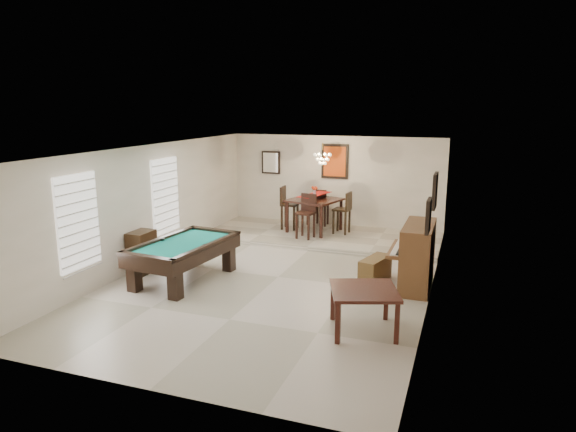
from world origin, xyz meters
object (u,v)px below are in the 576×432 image
Objects in this scene: apothecary_chest at (142,252)px; dining_table at (314,213)px; dining_chair_north at (321,207)px; chandelier at (323,155)px; square_table at (363,310)px; piano_bench at (375,269)px; dining_chair_west at (290,208)px; dining_chair_south at (306,216)px; pool_table at (184,262)px; flower_vase at (315,190)px; dining_chair_east at (342,213)px; upright_piano at (410,255)px.

apothecary_chest is 4.85m from dining_table.
dining_chair_north is 1.72× the size of chandelier.
square_table is at bearing -14.48° from apothecary_chest.
dining_table is at bearing 114.09° from square_table.
piano_bench is 0.75× the size of dining_chair_west.
dining_table reaches higher than piano_bench.
chandelier reaches higher than piano_bench.
square_table is at bearing -54.50° from dining_chair_south.
dining_chair_north is at bearing 80.59° from pool_table.
apothecary_chest is 4.91m from flower_vase.
dining_chair_west is (-0.71, 0.80, 0.02)m from dining_chair_south.
dining_chair_south is at bearing -37.46° from dining_chair_east.
square_table is 1.15× the size of piano_bench.
apothecary_chest is 0.73× the size of dining_table.
dining_chair_east is 1.84× the size of chandelier.
dining_chair_east is (3.23, 4.18, 0.23)m from apothecary_chest.
dining_table is at bearing 132.43° from upright_piano.
dining_chair_north reaches higher than piano_bench.
dining_chair_east is (1.45, -0.01, -0.03)m from dining_chair_west.
square_table is 6.01m from flower_vase.
pool_table is 4.43m from upright_piano.
flower_vase is at bearing -82.26° from dining_chair_east.
chandelier is at bearing -111.18° from dining_chair_west.
dining_chair_west is (-0.68, -0.70, 0.06)m from dining_chair_north.
apothecary_chest is (-4.68, -1.08, 0.20)m from piano_bench.
flower_vase is at bearing 132.43° from upright_piano.
dining_chair_south is 1.09m from dining_chair_east.
chandelier is (1.70, 4.00, 1.82)m from pool_table.
dining_chair_south is (-0.00, -0.77, 0.06)m from dining_table.
upright_piano is 3.70m from dining_chair_south.
dining_chair_north is (-0.02, 0.74, -0.59)m from flower_vase.
dining_chair_south is (-2.85, 2.35, 0.06)m from upright_piano.
apothecary_chest is at bearing -166.96° from piano_bench.
apothecary_chest is (-5.35, -1.04, -0.18)m from upright_piano.
upright_piano is 1.33× the size of dining_chair_south.
square_table is 0.86× the size of dining_chair_west.
dining_chair_north reaches higher than apothecary_chest.
apothecary_chest is 5.08m from chandelier.
upright_piano is 1.43× the size of dining_chair_north.
flower_vase is (1.41, 4.29, 0.85)m from pool_table.
upright_piano is at bearing 79.56° from square_table.
piano_bench is at bearing 175.88° from upright_piano.
upright_piano is at bearing -47.57° from flower_vase.
dining_chair_east is at bearing 123.86° from upright_piano.
dining_chair_west is (1.79, 4.19, 0.26)m from apothecary_chest.
dining_table is at bearing 97.81° from dining_chair_south.
chandelier reaches higher than dining_table.
piano_bench is at bearing 13.04° from apothecary_chest.
square_table is 6.64m from dining_chair_north.
dining_table is at bearing 59.01° from apothecary_chest.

